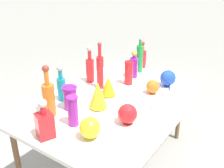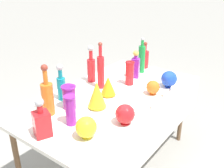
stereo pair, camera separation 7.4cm
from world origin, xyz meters
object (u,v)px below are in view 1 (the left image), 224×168
fluted_vase_1 (98,95)px  round_bowl_3 (90,128)px  tall_bottle_2 (140,58)px  slender_vase_2 (70,97)px  slender_vase_0 (129,72)px  round_bowl_0 (168,78)px  tall_bottle_1 (49,97)px  square_decanter_1 (134,65)px  square_decanter_0 (44,123)px  tall_bottle_4 (61,86)px  slender_vase_1 (73,110)px  round_bowl_2 (153,87)px  fluted_vase_0 (108,86)px  tall_bottle_3 (90,67)px  round_bowl_1 (128,114)px  tall_bottle_0 (142,58)px  tall_bottle_5 (100,70)px

fluted_vase_1 → round_bowl_3: fluted_vase_1 is taller
tall_bottle_2 → slender_vase_2: tall_bottle_2 is taller
slender_vase_0 → round_bowl_0: slender_vase_0 is taller
tall_bottle_1 → square_decanter_1: tall_bottle_1 is taller
square_decanter_0 → round_bowl_3: square_decanter_0 is taller
square_decanter_1 → square_decanter_0: bearing=-177.7°
tall_bottle_4 → slender_vase_0: 0.66m
slender_vase_1 → slender_vase_2: bearing=47.9°
fluted_vase_1 → round_bowl_2: (0.47, -0.24, -0.05)m
tall_bottle_1 → fluted_vase_1: size_ratio=1.80×
tall_bottle_2 → slender_vase_1: 1.19m
round_bowl_2 → fluted_vase_0: bearing=130.3°
tall_bottle_3 → square_decanter_1: 0.45m
slender_vase_0 → round_bowl_1: bearing=-149.6°
tall_bottle_1 → tall_bottle_3: (0.67, 0.16, 0.00)m
tall_bottle_3 → round_bowl_2: 0.64m
round_bowl_0 → round_bowl_3: round_bowl_0 is taller
slender_vase_0 → slender_vase_1: 0.83m
square_decanter_1 → slender_vase_1: bearing=-174.2°
slender_vase_0 → fluted_vase_0: (-0.31, 0.01, -0.03)m
tall_bottle_1 → tall_bottle_0: bearing=-2.6°
tall_bottle_1 → tall_bottle_4: tall_bottle_1 is taller
slender_vase_1 → round_bowl_2: (0.77, -0.23, -0.05)m
tall_bottle_4 → round_bowl_0: bearing=-38.5°
slender_vase_1 → fluted_vase_1: bearing=1.6°
square_decanter_0 → tall_bottle_5: bearing=11.6°
slender_vase_2 → round_bowl_3: size_ratio=1.27×
round_bowl_2 → tall_bottle_1: bearing=148.6°
square_decanter_0 → slender_vase_1: square_decanter_0 is taller
slender_vase_2 → fluted_vase_1: 0.21m
slender_vase_0 → round_bowl_2: size_ratio=1.78×
tall_bottle_3 → fluted_vase_1: tall_bottle_3 is taller
tall_bottle_2 → round_bowl_1: (-0.96, -0.43, -0.08)m
tall_bottle_4 → slender_vase_2: tall_bottle_4 is taller
square_decanter_1 → round_bowl_0: square_decanter_1 is taller
round_bowl_3 → fluted_vase_0: bearing=24.5°
tall_bottle_5 → fluted_vase_1: 0.39m
tall_bottle_4 → round_bowl_1: size_ratio=2.13×
tall_bottle_0 → tall_bottle_1: size_ratio=0.75×
round_bowl_1 → slender_vase_0: bearing=30.4°
slender_vase_0 → fluted_vase_1: bearing=-175.2°
fluted_vase_1 → tall_bottle_4: bearing=101.2°
fluted_vase_0 → square_decanter_1: bearing=4.1°
tall_bottle_0 → round_bowl_3: 1.43m
square_decanter_1 → round_bowl_0: size_ratio=1.82×
fluted_vase_1 → round_bowl_1: fluted_vase_1 is taller
slender_vase_0 → fluted_vase_0: bearing=177.4°
square_decanter_0 → round_bowl_0: 1.24m
round_bowl_3 → slender_vase_2: bearing=59.8°
slender_vase_1 → square_decanter_1: bearing=5.8°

